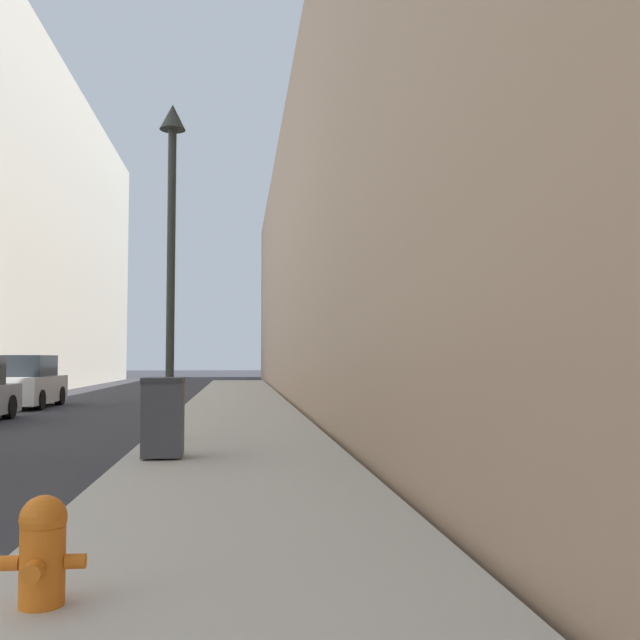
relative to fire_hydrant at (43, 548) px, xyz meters
The scene contains 6 objects.
sidewalk_right 15.55m from the fire_hydrant, 85.67° to the left, with size 3.45×60.00×0.12m.
building_right_stone 25.77m from the fire_hydrant, 69.06° to the left, with size 12.00×60.00×12.00m.
fire_hydrant is the anchor object (origin of this frame).
trash_bin 6.45m from the fire_hydrant, 89.57° to the left, with size 0.60×0.69×1.20m.
lamppost 9.91m from the fire_hydrant, 90.74° to the left, with size 0.49×0.49×6.39m.
parked_sedan_far 20.94m from the fire_hydrant, 106.40° to the left, with size 1.99×4.26×1.73m.
Camera 1 is at (5.03, -2.03, 1.61)m, focal length 40.00 mm.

